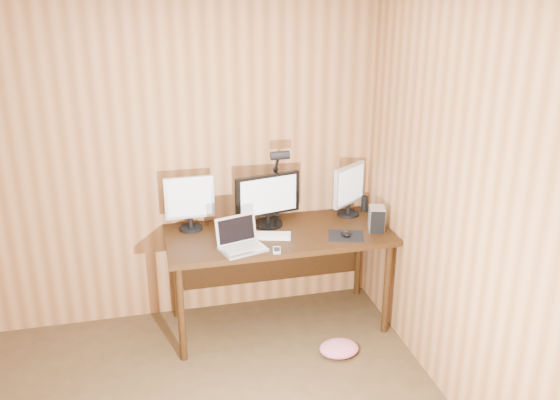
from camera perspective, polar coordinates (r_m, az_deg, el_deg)
name	(u,v)px	position (r m, az deg, el deg)	size (l,w,h in m)	color
room_shell	(149,298)	(2.48, -12.54, -9.22)	(4.00, 4.00, 4.00)	#47321B
desk	(276,244)	(4.37, -0.38, -4.27)	(1.60, 0.70, 0.75)	black
monitor_center	(268,199)	(4.32, -1.18, 0.06)	(0.50, 0.22, 0.39)	black
monitor_left	(190,202)	(4.29, -8.70, -0.18)	(0.35, 0.17, 0.40)	black
monitor_right	(349,189)	(4.54, 6.67, 1.08)	(0.31, 0.23, 0.40)	black
laptop	(240,241)	(4.01, -3.87, -3.93)	(0.35, 0.30, 0.21)	silver
keyboard	(261,235)	(4.19, -1.81, -3.43)	(0.43, 0.23, 0.02)	silver
mousepad	(346,236)	(4.23, 6.35, -3.45)	(0.24, 0.20, 0.00)	black
mouse	(346,233)	(4.22, 6.36, -3.20)	(0.07, 0.11, 0.04)	black
hard_drive	(377,219)	(4.33, 9.29, -1.80)	(0.15, 0.18, 0.17)	silver
phone	(277,250)	(3.98, -0.31, -4.84)	(0.07, 0.11, 0.01)	silver
speaker	(364,204)	(4.68, 8.12, -0.36)	(0.05, 0.05, 0.12)	black
desk_lamp	(278,174)	(4.35, -0.20, 2.53)	(0.14, 0.20, 0.60)	black
fabric_pile	(339,349)	(4.27, 5.70, -14.04)	(0.28, 0.23, 0.09)	#D1657C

